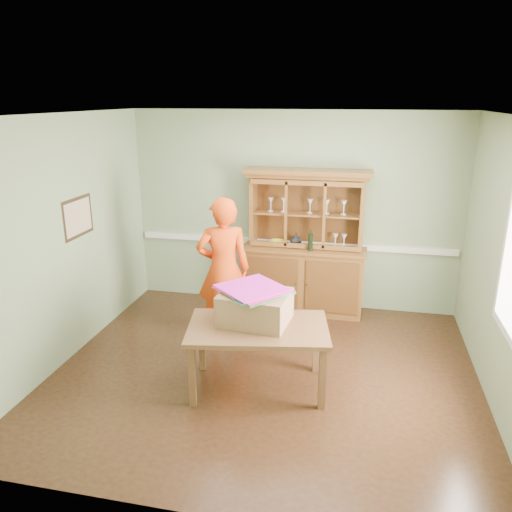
% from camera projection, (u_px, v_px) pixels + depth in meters
% --- Properties ---
extents(floor, '(4.50, 4.50, 0.00)m').
position_uv_depth(floor, '(265.00, 372.00, 5.42)').
color(floor, '#432815').
rests_on(floor, ground).
extents(ceiling, '(4.50, 4.50, 0.00)m').
position_uv_depth(ceiling, '(266.00, 115.00, 4.59)').
color(ceiling, white).
rests_on(ceiling, wall_back).
extents(wall_back, '(4.50, 0.00, 4.50)m').
position_uv_depth(wall_back, '(293.00, 211.00, 6.87)').
color(wall_back, gray).
rests_on(wall_back, floor).
extents(wall_left, '(0.00, 4.00, 4.00)m').
position_uv_depth(wall_left, '(64.00, 241.00, 5.45)').
color(wall_left, gray).
rests_on(wall_left, floor).
extents(wall_right, '(0.00, 4.00, 4.00)m').
position_uv_depth(wall_right, '(507.00, 270.00, 4.55)').
color(wall_right, gray).
rests_on(wall_right, floor).
extents(wall_front, '(4.50, 0.00, 4.50)m').
position_uv_depth(wall_front, '(204.00, 348.00, 3.14)').
color(wall_front, gray).
rests_on(wall_front, floor).
extents(chair_rail, '(4.41, 0.05, 0.08)m').
position_uv_depth(chair_rail, '(292.00, 243.00, 6.98)').
color(chair_rail, white).
rests_on(chair_rail, wall_back).
extents(framed_map, '(0.03, 0.60, 0.46)m').
position_uv_depth(framed_map, '(78.00, 217.00, 5.67)').
color(framed_map, '#2F2113').
rests_on(framed_map, wall_left).
extents(china_hutch, '(1.66, 0.55, 1.96)m').
position_uv_depth(china_hutch, '(304.00, 263.00, 6.82)').
color(china_hutch, brown).
rests_on(china_hutch, floor).
extents(dining_table, '(1.51, 1.06, 0.69)m').
position_uv_depth(dining_table, '(258.00, 334.00, 4.96)').
color(dining_table, brown).
rests_on(dining_table, floor).
extents(cardboard_box, '(0.72, 0.60, 0.31)m').
position_uv_depth(cardboard_box, '(255.00, 307.00, 4.99)').
color(cardboard_box, '#95704D').
rests_on(cardboard_box, dining_table).
extents(kite_stack, '(0.81, 0.81, 0.04)m').
position_uv_depth(kite_stack, '(254.00, 289.00, 4.97)').
color(kite_stack, green).
rests_on(kite_stack, cardboard_box).
extents(person, '(0.75, 0.61, 1.77)m').
position_uv_depth(person, '(224.00, 270.00, 5.96)').
color(person, '#F1450F').
rests_on(person, floor).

